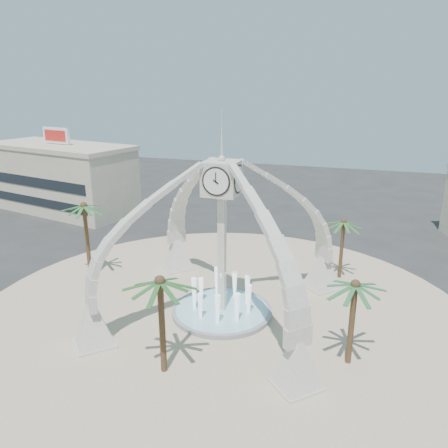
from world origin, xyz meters
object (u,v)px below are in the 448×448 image
(palm_east, at_px, (355,286))
(palm_south, at_px, (160,282))
(palm_north, at_px, (344,222))
(fountain, at_px, (222,310))
(palm_west, at_px, (84,207))
(clock_tower, at_px, (222,237))

(palm_east, bearing_deg, palm_south, -157.44)
(palm_north, height_order, palm_south, palm_south)
(fountain, distance_m, palm_west, 15.96)
(fountain, xyz_separation_m, palm_south, (-1.15, -8.19, 5.94))
(fountain, xyz_separation_m, palm_north, (8.41, 10.02, 5.24))
(palm_east, relative_size, palm_north, 1.02)
(clock_tower, bearing_deg, palm_north, 50.01)
(palm_south, bearing_deg, clock_tower, 81.98)
(palm_east, bearing_deg, fountain, 160.26)
(fountain, bearing_deg, clock_tower, -90.00)
(palm_south, bearing_deg, palm_east, 22.56)
(palm_south, bearing_deg, fountain, 81.98)
(palm_east, height_order, palm_south, palm_south)
(palm_north, xyz_separation_m, palm_south, (-9.56, -18.22, 0.70))
(clock_tower, relative_size, palm_south, 2.52)
(fountain, bearing_deg, palm_north, 50.01)
(fountain, distance_m, palm_south, 10.18)
(palm_west, bearing_deg, fountain, -11.15)
(palm_west, bearing_deg, palm_east, -14.77)
(fountain, height_order, palm_south, palm_south)
(palm_west, xyz_separation_m, palm_south, (13.09, -11.00, -0.70))
(clock_tower, relative_size, palm_north, 2.86)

